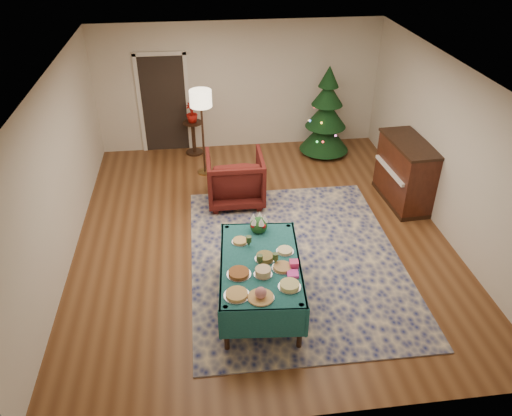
{
  "coord_description": "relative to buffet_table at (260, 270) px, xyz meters",
  "views": [
    {
      "loc": [
        -0.94,
        -6.77,
        4.79
      ],
      "look_at": [
        -0.16,
        -0.64,
        0.9
      ],
      "focal_mm": 35.0,
      "sensor_mm": 36.0,
      "label": 1
    }
  ],
  "objects": [
    {
      "name": "buffet_table",
      "position": [
        0.0,
        0.0,
        0.0
      ],
      "size": [
        1.23,
        1.92,
        0.71
      ],
      "color": "black",
      "rests_on": "ground"
    },
    {
      "name": "rug",
      "position": [
        0.67,
        0.91,
        -0.56
      ],
      "size": [
        3.24,
        4.23,
        0.02
      ],
      "primitive_type": "cube",
      "rotation": [
        0.0,
        0.0,
        -0.01
      ],
      "color": "navy",
      "rests_on": "ground"
    },
    {
      "name": "platter_6",
      "position": [
        0.07,
        0.04,
        0.17
      ],
      "size": [
        0.27,
        0.27,
        0.07
      ],
      "color": "silver",
      "rests_on": "buffet_table"
    },
    {
      "name": "platter_7",
      "position": [
        0.36,
        0.17,
        0.16
      ],
      "size": [
        0.24,
        0.24,
        0.04
      ],
      "color": "silver",
      "rests_on": "buffet_table"
    },
    {
      "name": "platter_2",
      "position": [
        0.29,
        -0.54,
        0.17
      ],
      "size": [
        0.28,
        0.28,
        0.06
      ],
      "color": "silver",
      "rests_on": "buffet_table"
    },
    {
      "name": "christmas_tree",
      "position": [
        2.0,
        4.52,
        0.29
      ],
      "size": [
        1.09,
        1.09,
        1.92
      ],
      "color": "black",
      "rests_on": "ground"
    },
    {
      "name": "floor_lamp",
      "position": [
        -0.6,
        3.92,
        0.89
      ],
      "size": [
        0.42,
        0.42,
        1.73
      ],
      "color": "#A57F3F",
      "rests_on": "ground"
    },
    {
      "name": "platter_8",
      "position": [
        -0.22,
        0.47,
        0.16
      ],
      "size": [
        0.23,
        0.23,
        0.04
      ],
      "color": "silver",
      "rests_on": "buffet_table"
    },
    {
      "name": "side_table",
      "position": [
        -0.79,
        4.86,
        -0.22
      ],
      "size": [
        0.4,
        0.4,
        0.72
      ],
      "color": "black",
      "rests_on": "ground"
    },
    {
      "name": "goblet_2",
      "position": [
        -0.02,
        -0.08,
        0.23
      ],
      "size": [
        0.08,
        0.08,
        0.17
      ],
      "color": "#2D471E",
      "rests_on": "buffet_table"
    },
    {
      "name": "platter_4",
      "position": [
        -0.0,
        -0.26,
        0.19
      ],
      "size": [
        0.24,
        0.24,
        0.1
      ],
      "color": "silver",
      "rests_on": "buffet_table"
    },
    {
      "name": "platter_5",
      "position": [
        0.26,
        -0.17,
        0.16
      ],
      "size": [
        0.28,
        0.28,
        0.04
      ],
      "color": "silver",
      "rests_on": "buffet_table"
    },
    {
      "name": "armchair",
      "position": [
        -0.09,
        2.74,
        -0.06
      ],
      "size": [
        1.01,
        0.95,
        1.03
      ],
      "primitive_type": "imported",
      "rotation": [
        0.0,
        0.0,
        3.13
      ],
      "color": "#48120F",
      "rests_on": "ground"
    },
    {
      "name": "gift_box",
      "position": [
        0.41,
        -0.16,
        0.19
      ],
      "size": [
        0.12,
        0.12,
        0.1
      ],
      "primitive_type": "cube",
      "rotation": [
        0.0,
        0.0,
        -0.09
      ],
      "color": "#ED4183",
      "rests_on": "buffet_table"
    },
    {
      "name": "goblet_1",
      "position": [
        0.19,
        -0.07,
        0.23
      ],
      "size": [
        0.08,
        0.08,
        0.17
      ],
      "color": "#2D471E",
      "rests_on": "buffet_table"
    },
    {
      "name": "platter_0",
      "position": [
        -0.37,
        -0.61,
        0.16
      ],
      "size": [
        0.32,
        0.32,
        0.04
      ],
      "color": "silver",
      "rests_on": "buffet_table"
    },
    {
      "name": "napkin_stack",
      "position": [
        0.37,
        -0.32,
        0.16
      ],
      "size": [
        0.15,
        0.15,
        0.04
      ],
      "primitive_type": "cube",
      "rotation": [
        0.0,
        0.0,
        -0.09
      ],
      "color": "#F042BC",
      "rests_on": "buffet_table"
    },
    {
      "name": "doorway",
      "position": [
        -1.36,
        5.14,
        0.52
      ],
      "size": [
        1.08,
        0.04,
        2.16
      ],
      "color": "black",
      "rests_on": "ground"
    },
    {
      "name": "platter_3",
      "position": [
        -0.3,
        -0.22,
        0.16
      ],
      "size": [
        0.31,
        0.31,
        0.05
      ],
      "color": "silver",
      "rests_on": "buffet_table"
    },
    {
      "name": "piano",
      "position": [
        2.93,
        2.36,
        0.01
      ],
      "size": [
        0.71,
        1.4,
        1.18
      ],
      "color": "black",
      "rests_on": "ground"
    },
    {
      "name": "goblet_0",
      "position": [
        -0.11,
        0.35,
        0.23
      ],
      "size": [
        0.08,
        0.08,
        0.17
      ],
      "color": "#2D471E",
      "rests_on": "buffet_table"
    },
    {
      "name": "room_shell",
      "position": [
        0.24,
        1.66,
        0.78
      ],
      "size": [
        7.0,
        7.0,
        7.0
      ],
      "color": "#593319",
      "rests_on": "ground"
    },
    {
      "name": "potted_plant",
      "position": [
        -0.79,
        4.86,
        0.27
      ],
      "size": [
        0.24,
        0.42,
        0.24
      ],
      "primitive_type": "imported",
      "color": "#9E120B",
      "rests_on": "side_table"
    },
    {
      "name": "platter_1",
      "position": [
        -0.09,
        -0.69,
        0.2
      ],
      "size": [
        0.32,
        0.32,
        0.15
      ],
      "color": "silver",
      "rests_on": "buffet_table"
    },
    {
      "name": "centerpiece",
      "position": [
        0.07,
        0.71,
        0.27
      ],
      "size": [
        0.26,
        0.26,
        0.29
      ],
      "color": "#1E4C1E",
      "rests_on": "buffet_table"
    }
  ]
}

